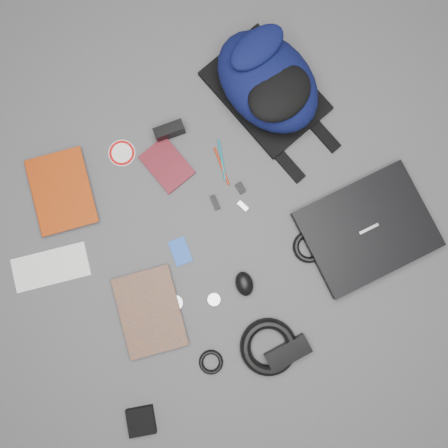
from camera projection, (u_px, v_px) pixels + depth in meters
ground at (224, 224)px, 1.47m from camera, size 4.00×4.00×0.00m
backpack at (268, 82)px, 1.42m from camera, size 0.34×0.46×0.18m
laptop at (367, 229)px, 1.44m from camera, size 0.44×0.37×0.04m
textbook_red at (33, 199)px, 1.46m from camera, size 0.27×0.31×0.03m
comic_book at (121, 320)px, 1.43m from camera, size 0.27×0.32×0.02m
envelope at (51, 267)px, 1.45m from camera, size 0.27×0.19×0.00m
dvd_case at (167, 165)px, 1.48m from camera, size 0.13×0.18×0.01m
compact_camera at (169, 131)px, 1.46m from camera, size 0.11×0.06×0.06m
sticker_disc at (122, 153)px, 1.48m from camera, size 0.11×0.11×0.00m
pen_teal at (222, 160)px, 1.48m from camera, size 0.07×0.13×0.01m
pen_red at (222, 166)px, 1.48m from camera, size 0.04×0.14×0.01m
id_badge at (180, 251)px, 1.46m from camera, size 0.08×0.10×0.00m
usb_black at (215, 202)px, 1.47m from camera, size 0.03×0.05×0.01m
usb_silver at (243, 206)px, 1.47m from camera, size 0.02×0.04×0.01m
key_fob at (241, 188)px, 1.47m from camera, size 0.03×0.04×0.01m
mouse at (244, 284)px, 1.43m from camera, size 0.08×0.10×0.04m
headphone_left at (175, 303)px, 1.44m from camera, size 0.06×0.06×0.01m
headphone_right at (214, 299)px, 1.44m from camera, size 0.05×0.05×0.01m
cable_coil at (309, 247)px, 1.45m from camera, size 0.13×0.13×0.02m
power_brick at (288, 353)px, 1.41m from camera, size 0.15×0.08×0.04m
power_cord_coil at (268, 347)px, 1.41m from camera, size 0.25×0.25×0.04m
pouch at (141, 421)px, 1.40m from camera, size 0.11×0.11×0.02m
earbud_coil at (211, 362)px, 1.42m from camera, size 0.09×0.09×0.01m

